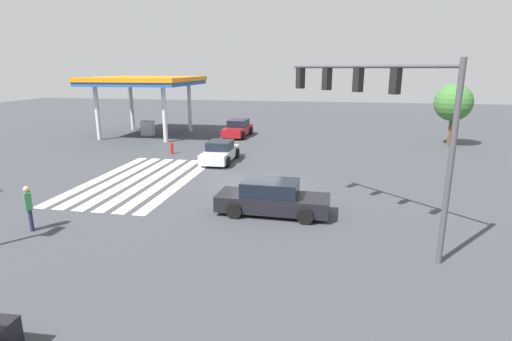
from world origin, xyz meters
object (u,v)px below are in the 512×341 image
object	(u,v)px
pedestrian	(29,206)
tree_corner_a	(453,103)
car_1	(272,198)
car_0	(220,152)
traffic_signal_mast	(378,103)
fire_hydrant	(172,148)
car_3	(238,129)

from	to	relation	value
pedestrian	tree_corner_a	distance (m)	29.22
car_1	tree_corner_a	world-z (taller)	tree_corner_a
car_0	pedestrian	distance (m)	13.05
traffic_signal_mast	fire_hydrant	xyz separation A→B (m)	(-12.07, -12.66, -4.38)
pedestrian	fire_hydrant	size ratio (longest dim) A/B	2.03
traffic_signal_mast	pedestrian	world-z (taller)	traffic_signal_mast
pedestrian	traffic_signal_mast	bearing A→B (deg)	-35.71
pedestrian	tree_corner_a	xyz separation A→B (m)	(-20.97, 20.20, 2.41)
car_3	fire_hydrant	world-z (taller)	car_3
car_3	tree_corner_a	size ratio (longest dim) A/B	0.93
car_1	pedestrian	xyz separation A→B (m)	(3.45, -8.69, 0.31)
car_0	pedestrian	size ratio (longest dim) A/B	2.44
traffic_signal_mast	car_1	bearing A→B (deg)	25.10
traffic_signal_mast	pedestrian	xyz separation A→B (m)	(2.06, -12.53, -3.82)
fire_hydrant	car_1	bearing A→B (deg)	39.58
tree_corner_a	car_0	bearing A→B (deg)	-62.36
car_1	car_0	bearing A→B (deg)	119.81
car_0	tree_corner_a	size ratio (longest dim) A/B	0.88
car_1	fire_hydrant	size ratio (longest dim) A/B	5.51
pedestrian	tree_corner_a	size ratio (longest dim) A/B	0.36
traffic_signal_mast	fire_hydrant	world-z (taller)	traffic_signal_mast
tree_corner_a	car_3	bearing A→B (deg)	-94.73
car_1	fire_hydrant	xyz separation A→B (m)	(-10.68, -8.83, -0.24)
tree_corner_a	fire_hydrant	bearing A→B (deg)	-71.42
car_1	car_3	world-z (taller)	car_3
car_1	traffic_signal_mast	bearing A→B (deg)	-18.04
car_3	tree_corner_a	world-z (taller)	tree_corner_a
fire_hydrant	car_0	bearing A→B (deg)	67.38
pedestrian	car_3	bearing A→B (deg)	37.79
fire_hydrant	car_3	bearing A→B (deg)	160.40
car_0	pedestrian	world-z (taller)	pedestrian
traffic_signal_mast	tree_corner_a	world-z (taller)	traffic_signal_mast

